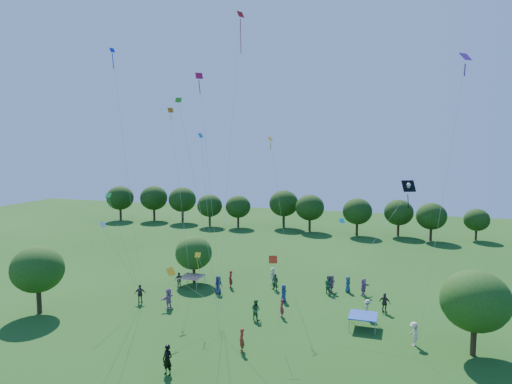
# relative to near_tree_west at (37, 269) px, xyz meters

# --- Properties ---
(near_tree_west) EXTENTS (4.51, 4.51, 5.96)m
(near_tree_west) POSITION_rel_near_tree_west_xyz_m (0.00, 0.00, 0.00)
(near_tree_west) COLOR #422B19
(near_tree_west) RESTS_ON ground
(near_tree_north) EXTENTS (3.93, 3.93, 4.99)m
(near_tree_north) POSITION_rel_near_tree_west_xyz_m (9.06, 12.30, -0.71)
(near_tree_north) COLOR #422B19
(near_tree_north) RESTS_ON ground
(near_tree_east) EXTENTS (4.74, 4.74, 6.08)m
(near_tree_east) POSITION_rel_near_tree_west_xyz_m (35.15, 2.87, 0.02)
(near_tree_east) COLOR #422B19
(near_tree_east) RESTS_ON ground
(treeline) EXTENTS (88.01, 8.77, 6.77)m
(treeline) POSITION_rel_near_tree_west_xyz_m (17.26, 44.65, 0.17)
(treeline) COLOR #422B19
(treeline) RESTS_ON ground
(tent_red_stripe) EXTENTS (2.20, 2.20, 1.10)m
(tent_red_stripe) POSITION_rel_near_tree_west_xyz_m (9.48, 10.93, -2.89)
(tent_red_stripe) COLOR #EB491B
(tent_red_stripe) RESTS_ON ground
(tent_blue) EXTENTS (2.20, 2.20, 1.10)m
(tent_blue) POSITION_rel_near_tree_west_xyz_m (27.39, 5.32, -2.89)
(tent_blue) COLOR #1A40AD
(tent_blue) RESTS_ON ground
(man_in_black) EXTENTS (0.82, 0.61, 1.99)m
(man_in_black) POSITION_rel_near_tree_west_xyz_m (16.05, -6.17, -2.93)
(man_in_black) COLOR black
(man_in_black) RESTS_ON ground
(crowd_person_0) EXTENTS (0.84, 1.01, 1.80)m
(crowd_person_0) POSITION_rel_near_tree_west_xyz_m (12.98, 9.64, -3.02)
(crowd_person_0) COLOR #1B1F50
(crowd_person_0) RESTS_ON ground
(crowd_person_1) EXTENTS (0.64, 0.78, 1.79)m
(crowd_person_1) POSITION_rel_near_tree_west_xyz_m (13.46, 11.76, -3.03)
(crowd_person_1) COLOR maroon
(crowd_person_1) RESTS_ON ground
(crowd_person_2) EXTENTS (0.93, 0.70, 1.67)m
(crowd_person_2) POSITION_rel_near_tree_west_xyz_m (18.05, 12.41, -3.09)
(crowd_person_2) COLOR #264D21
(crowd_person_2) RESTS_ON ground
(crowd_person_3) EXTENTS (1.22, 0.95, 1.71)m
(crowd_person_3) POSITION_rel_near_tree_west_xyz_m (17.22, 14.54, -3.07)
(crowd_person_3) COLOR beige
(crowd_person_3) RESTS_ON ground
(crowd_person_4) EXTENTS (1.02, 0.87, 1.60)m
(crowd_person_4) POSITION_rel_near_tree_west_xyz_m (8.39, 10.17, -3.12)
(crowd_person_4) COLOR #37332C
(crowd_person_4) RESTS_ON ground
(crowd_person_5) EXTENTS (1.17, 1.72, 1.74)m
(crowd_person_5) POSITION_rel_near_tree_west_xyz_m (26.77, 13.44, -3.05)
(crowd_person_5) COLOR #8B538F
(crowd_person_5) RESTS_ON ground
(crowd_person_6) EXTENTS (0.60, 0.87, 1.61)m
(crowd_person_6) POSITION_rel_near_tree_west_xyz_m (25.17, 14.08, -3.12)
(crowd_person_6) COLOR navy
(crowd_person_6) RESTS_ON ground
(crowd_person_7) EXTENTS (0.64, 0.74, 1.69)m
(crowd_person_7) POSITION_rel_near_tree_west_xyz_m (19.47, -1.59, -3.08)
(crowd_person_7) COLOR maroon
(crowd_person_7) RESTS_ON ground
(crowd_person_8) EXTENTS (0.97, 0.72, 1.75)m
(crowd_person_8) POSITION_rel_near_tree_west_xyz_m (18.58, 4.38, -3.05)
(crowd_person_8) COLOR #2A6330
(crowd_person_8) RESTS_ON ground
(crowd_person_9) EXTENTS (0.77, 1.19, 1.68)m
(crowd_person_9) POSITION_rel_near_tree_west_xyz_m (27.57, 7.50, -3.08)
(crowd_person_9) COLOR #B6B491
(crowd_person_9) RESTS_ON ground
(crowd_person_10) EXTENTS (1.13, 0.77, 1.77)m
(crowd_person_10) POSITION_rel_near_tree_west_xyz_m (28.91, 9.41, -3.04)
(crowd_person_10) COLOR #392F2E
(crowd_person_10) RESTS_ON ground
(crowd_person_11) EXTENTS (0.60, 1.64, 1.76)m
(crowd_person_11) POSITION_rel_near_tree_west_xyz_m (23.63, 13.50, -3.04)
(crowd_person_11) COLOR #874F85
(crowd_person_11) RESTS_ON ground
(crowd_person_12) EXTENTS (0.53, 0.86, 1.65)m
(crowd_person_12) POSITION_rel_near_tree_west_xyz_m (19.73, 9.37, -3.10)
(crowd_person_12) COLOR navy
(crowd_person_12) RESTS_ON ground
(crowd_person_13) EXTENTS (0.56, 0.69, 1.60)m
(crowd_person_13) POSITION_rel_near_tree_west_xyz_m (20.55, 5.57, -3.12)
(crowd_person_13) COLOR maroon
(crowd_person_13) RESTS_ON ground
(crowd_person_14) EXTENTS (1.02, 0.93, 1.84)m
(crowd_person_14) POSITION_rel_near_tree_west_xyz_m (23.39, 13.00, -3.00)
(crowd_person_14) COLOR #275D33
(crowd_person_14) RESTS_ON ground
(crowd_person_15) EXTENTS (0.92, 1.27, 1.78)m
(crowd_person_15) POSITION_rel_near_tree_west_xyz_m (31.22, 3.24, -3.03)
(crowd_person_15) COLOR beige
(crowd_person_15) RESTS_ON ground
(crowd_person_16) EXTENTS (1.14, 0.86, 1.77)m
(crowd_person_16) POSITION_rel_near_tree_west_xyz_m (7.10, 4.89, -3.04)
(crowd_person_16) COLOR #3E3331
(crowd_person_16) RESTS_ON ground
(crowd_person_17) EXTENTS (0.81, 1.78, 1.85)m
(crowd_person_17) POSITION_rel_near_tree_west_xyz_m (10.26, 4.49, -3.00)
(crowd_person_17) COLOR #AF66A3
(crowd_person_17) RESTS_ON ground
(pirate_kite) EXTENTS (6.90, 6.26, 10.51)m
(pirate_kite) POSITION_rel_near_tree_west_xyz_m (30.38, 8.22, 7.18)
(pirate_kite) COLOR black
(red_high_kite) EXTENTS (0.66, 7.19, 25.39)m
(red_high_kite) POSITION_rel_near_tree_west_xyz_m (15.76, 7.52, 17.03)
(red_high_kite) COLOR red
(small_kite_0) EXTENTS (1.16, 1.03, 5.33)m
(small_kite_0) POSITION_rel_near_tree_west_xyz_m (21.28, 0.35, 2.00)
(small_kite_0) COLOR red
(small_kite_1) EXTENTS (1.64, 2.86, 14.17)m
(small_kite_1) POSITION_rel_near_tree_west_xyz_m (18.32, 11.20, 8.24)
(small_kite_1) COLOR #FF9D0D
(small_kite_2) EXTENTS (3.75, 2.78, 3.81)m
(small_kite_2) POSITION_rel_near_tree_west_xyz_m (13.23, 0.29, 0.61)
(small_kite_2) COLOR orange
(small_kite_3) EXTENTS (1.61, 6.28, 9.74)m
(small_kite_3) POSITION_rel_near_tree_west_xyz_m (8.29, -0.08, 4.66)
(small_kite_3) COLOR green
(small_kite_4) EXTENTS (1.79, 0.94, 14.58)m
(small_kite_4) POSITION_rel_near_tree_west_xyz_m (10.84, 11.18, 8.47)
(small_kite_4) COLOR #157FD5
(small_kite_5) EXTENTS (2.05, 4.49, 18.59)m
(small_kite_5) POSITION_rel_near_tree_west_xyz_m (32.84, -1.73, 11.88)
(small_kite_5) COLOR #611891
(small_kite_6) EXTENTS (1.89, 3.08, 6.83)m
(small_kite_6) POSITION_rel_near_tree_west_xyz_m (5.95, 2.09, 2.93)
(small_kite_6) COLOR white
(small_kite_7) EXTENTS (1.23, 3.39, 5.88)m
(small_kite_7) POSITION_rel_near_tree_west_xyz_m (24.16, 15.12, 2.29)
(small_kite_7) COLOR #0CA8B7
(small_kite_8) EXTENTS (2.97, 2.19, 19.37)m
(small_kite_8) POSITION_rel_near_tree_west_xyz_m (14.33, 3.68, 12.34)
(small_kite_8) COLOR #C30B3C
(small_kite_9) EXTENTS (4.13, 4.00, 17.34)m
(small_kite_9) POSITION_rel_near_tree_west_xyz_m (7.12, 12.10, 10.70)
(small_kite_9) COLOR #D9650B
(small_kite_10) EXTENTS (2.23, 0.56, 4.70)m
(small_kite_10) POSITION_rel_near_tree_west_xyz_m (14.57, 2.15, 1.22)
(small_kite_10) COLOR yellow
(small_kite_11) EXTENTS (1.43, 4.64, 16.72)m
(small_kite_11) POSITION_rel_near_tree_west_xyz_m (15.40, -0.74, 8.86)
(small_kite_11) COLOR #258B19
(small_kite_12) EXTENTS (0.34, 3.51, 21.20)m
(small_kite_12) POSITION_rel_near_tree_west_xyz_m (7.46, 2.26, 11.97)
(small_kite_12) COLOR #1527D9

